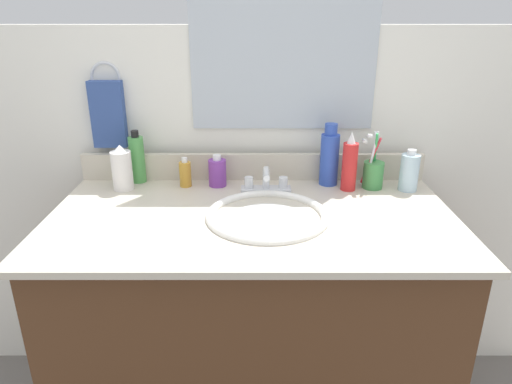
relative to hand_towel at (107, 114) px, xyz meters
The scene contains 17 objects.
vanity_cabinet 0.85m from the hand_towel, 33.77° to the right, with size 1.11×0.57×0.78m, color #4C2D19.
countertop 0.62m from the hand_towel, 33.77° to the right, with size 1.16×0.62×0.02m, color beige.
backsplash 0.51m from the hand_towel, ahead, with size 1.16×0.02×0.09m, color beige.
back_wall 0.61m from the hand_towel, ahead, with size 2.26×0.04×1.30m, color white.
mirror_panel 0.62m from the hand_towel, ahead, with size 0.60×0.01×0.56m, color #B2BCC6.
towel_ring 0.12m from the hand_towel, 90.00° to the left, with size 0.10×0.10×0.01m, color silver.
hand_towel is the anchor object (origin of this frame).
sink_basin 0.67m from the hand_towel, 32.76° to the right, with size 0.35×0.35×0.11m.
faucet 0.58m from the hand_towel, 15.23° to the right, with size 0.16×0.10×0.08m.
bottle_shampoo_blue 0.75m from the hand_towel, ahead, with size 0.06×0.06×0.20m.
bottle_toner_green 0.17m from the hand_towel, 25.69° to the right, with size 0.05×0.05×0.18m.
bottle_gel_clear 1.00m from the hand_towel, ahead, with size 0.06×0.06×0.14m.
bottle_lotion_white 0.20m from the hand_towel, 62.36° to the right, with size 0.06×0.06×0.15m.
bottle_cream_purple 0.41m from the hand_towel, 12.96° to the right, with size 0.06×0.06×0.11m.
bottle_oil_amber 0.33m from the hand_towel, 19.16° to the right, with size 0.04×0.04×0.10m.
bottle_spray_red 0.81m from the hand_towel, ahead, with size 0.05×0.05×0.19m.
cup_green 0.89m from the hand_towel, ahead, with size 0.07×0.08×0.19m.
Camera 1 is at (0.01, -1.20, 1.34)m, focal length 32.45 mm.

